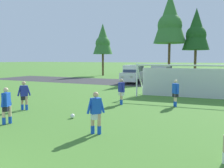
% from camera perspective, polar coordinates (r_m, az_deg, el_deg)
% --- Properties ---
extents(ground_plane, '(400.00, 400.00, 0.00)m').
position_cam_1_polar(ground_plane, '(18.60, 6.32, -3.34)').
color(ground_plane, '#477A2D').
extents(parking_lot_strip, '(52.00, 8.40, 0.01)m').
position_cam_1_polar(parking_lot_strip, '(29.96, 13.96, -0.07)').
color(parking_lot_strip, '#333335').
rests_on(parking_lot_strip, ground).
extents(soccer_ball, '(0.22, 0.22, 0.22)m').
position_cam_1_polar(soccer_ball, '(12.63, -8.87, -7.13)').
color(soccer_ball, white).
rests_on(soccer_ball, ground).
extents(soccer_goal, '(7.51, 2.34, 2.57)m').
position_cam_1_polar(soccer_goal, '(19.68, 16.50, 0.74)').
color(soccer_goal, white).
rests_on(soccer_goal, ground).
extents(player_striker_near, '(0.53, 0.62, 1.64)m').
position_cam_1_polar(player_striker_near, '(15.19, -19.15, -2.49)').
color(player_striker_near, tan).
rests_on(player_striker_near, ground).
extents(player_defender_far, '(0.56, 0.60, 1.64)m').
position_cam_1_polar(player_defender_far, '(9.81, -3.65, -6.50)').
color(player_defender_far, tan).
rests_on(player_defender_far, ground).
extents(player_winger_left, '(0.65, 0.50, 1.64)m').
position_cam_1_polar(player_winger_left, '(16.15, 2.11, -1.72)').
color(player_winger_left, tan).
rests_on(player_winger_left, ground).
extents(player_winger_right, '(0.54, 0.62, 1.64)m').
position_cam_1_polar(player_winger_right, '(15.90, 14.06, -2.00)').
color(player_winger_right, beige).
rests_on(player_winger_right, ground).
extents(player_trailing_back, '(0.36, 0.74, 1.64)m').
position_cam_1_polar(player_trailing_back, '(12.21, -22.64, -4.53)').
color(player_trailing_back, beige).
rests_on(player_trailing_back, ground).
extents(parked_car_slot_far_left, '(2.39, 4.72, 2.16)m').
position_cam_1_polar(parked_car_slot_far_left, '(30.73, 4.78, 2.29)').
color(parked_car_slot_far_left, silver).
rests_on(parked_car_slot_far_left, ground).
extents(parked_car_slot_left, '(2.18, 4.62, 2.16)m').
position_cam_1_polar(parked_car_slot_left, '(30.79, 11.04, 2.21)').
color(parked_car_slot_left, '#B2B2BC').
rests_on(parked_car_slot_left, ground).
extents(parked_car_slot_center_left, '(2.07, 4.22, 1.72)m').
position_cam_1_polar(parked_car_slot_center_left, '(30.61, 16.03, 1.63)').
color(parked_car_slot_center_left, black).
rests_on(parked_car_slot_center_left, ground).
extents(tree_left_edge, '(3.40, 3.40, 9.06)m').
position_cam_1_polar(tree_left_edge, '(44.94, -2.08, 9.86)').
color(tree_left_edge, brown).
rests_on(tree_left_edge, ground).
extents(tree_mid_left, '(4.68, 4.68, 12.49)m').
position_cam_1_polar(tree_mid_left, '(38.72, 12.89, 13.94)').
color(tree_mid_left, brown).
rests_on(tree_mid_left, ground).
extents(tree_center_back, '(3.78, 3.78, 10.09)m').
position_cam_1_polar(tree_center_back, '(38.67, 18.39, 11.33)').
color(tree_center_back, brown).
rests_on(tree_center_back, ground).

